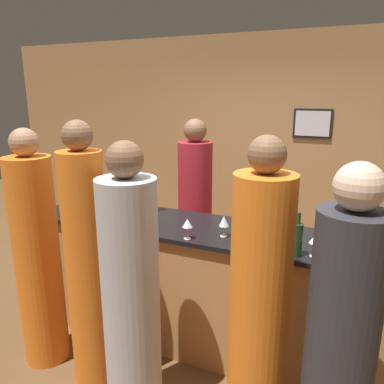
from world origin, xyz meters
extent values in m
plane|color=brown|center=(0.00, 0.00, 0.00)|extent=(14.00, 14.00, 0.00)
cube|color=#A37547|center=(0.00, 2.07, 1.40)|extent=(8.00, 0.06, 2.80)
cube|color=black|center=(0.51, 2.03, 1.75)|extent=(0.44, 0.02, 0.34)
cube|color=silver|center=(0.51, 2.02, 1.75)|extent=(0.39, 0.00, 0.29)
cube|color=#B27F4C|center=(0.00, 0.00, 0.52)|extent=(3.01, 0.62, 1.03)
cube|color=black|center=(0.00, 0.00, 1.05)|extent=(3.07, 0.68, 0.04)
cylinder|color=maroon|center=(-0.45, 0.79, 0.81)|extent=(0.35, 0.35, 1.63)
sphere|color=brown|center=(-0.45, 0.79, 1.74)|extent=(0.23, 0.23, 0.23)
cylinder|color=orange|center=(0.59, -0.68, 0.85)|extent=(0.35, 0.35, 1.69)
sphere|color=brown|center=(0.59, -0.68, 1.80)|extent=(0.21, 0.21, 0.21)
cylinder|color=orange|center=(-1.14, -0.67, 0.83)|extent=(0.34, 0.34, 1.66)
sphere|color=#A37556|center=(-1.14, -0.67, 1.76)|extent=(0.21, 0.21, 0.21)
cylinder|color=#2D2D33|center=(1.05, -0.82, 0.79)|extent=(0.35, 0.35, 1.59)
sphere|color=beige|center=(1.05, -0.82, 1.70)|extent=(0.23, 0.23, 0.23)
cylinder|color=#B2B2B7|center=(-0.20, -0.82, 0.81)|extent=(0.37, 0.37, 1.62)
sphere|color=brown|center=(-0.20, -0.82, 1.73)|extent=(0.22, 0.22, 0.22)
cylinder|color=orange|center=(-0.59, -0.75, 0.87)|extent=(0.29, 0.29, 1.75)
sphere|color=brown|center=(-0.59, -0.75, 1.85)|extent=(0.20, 0.20, 0.20)
cylinder|color=black|center=(-0.82, 0.15, 1.17)|extent=(0.08, 0.08, 0.21)
cylinder|color=black|center=(-0.82, 0.15, 1.32)|extent=(0.03, 0.03, 0.08)
cylinder|color=#19381E|center=(-0.61, 0.20, 1.18)|extent=(0.07, 0.07, 0.22)
cylinder|color=#19381E|center=(-0.61, 0.20, 1.33)|extent=(0.03, 0.03, 0.09)
cylinder|color=#19381E|center=(0.72, -0.25, 1.18)|extent=(0.07, 0.07, 0.22)
cylinder|color=#19381E|center=(0.72, -0.25, 1.33)|extent=(0.03, 0.03, 0.08)
cylinder|color=silver|center=(-1.13, 0.07, 1.16)|extent=(0.18, 0.18, 0.19)
cylinder|color=silver|center=(0.83, -0.22, 1.07)|extent=(0.05, 0.05, 0.00)
cylinder|color=silver|center=(0.83, -0.22, 1.12)|extent=(0.01, 0.01, 0.09)
cone|color=silver|center=(0.83, -0.22, 1.19)|extent=(0.08, 0.08, 0.06)
cylinder|color=silver|center=(0.43, -0.03, 1.07)|extent=(0.05, 0.05, 0.00)
cylinder|color=silver|center=(0.43, -0.03, 1.11)|extent=(0.01, 0.01, 0.08)
cone|color=silver|center=(0.43, -0.03, 1.18)|extent=(0.06, 0.06, 0.06)
cylinder|color=silver|center=(-1.22, -0.12, 1.07)|extent=(0.05, 0.05, 0.00)
cylinder|color=silver|center=(-1.22, -0.12, 1.12)|extent=(0.01, 0.01, 0.09)
cone|color=silver|center=(-1.22, -0.12, 1.20)|extent=(0.07, 0.07, 0.07)
cylinder|color=silver|center=(1.10, -0.28, 1.07)|extent=(0.05, 0.05, 0.00)
cylinder|color=silver|center=(1.10, -0.28, 1.12)|extent=(0.01, 0.01, 0.10)
cone|color=silver|center=(1.10, -0.28, 1.20)|extent=(0.08, 0.08, 0.06)
cylinder|color=silver|center=(-0.05, -0.28, 1.07)|extent=(0.05, 0.05, 0.00)
cylinder|color=silver|center=(-0.05, -0.28, 1.11)|extent=(0.01, 0.01, 0.09)
cone|color=silver|center=(-0.05, -0.28, 1.19)|extent=(0.08, 0.08, 0.06)
cylinder|color=silver|center=(0.18, -0.12, 1.07)|extent=(0.05, 0.05, 0.00)
cylinder|color=silver|center=(0.18, -0.12, 1.11)|extent=(0.01, 0.01, 0.08)
cone|color=silver|center=(0.18, -0.12, 1.19)|extent=(0.07, 0.07, 0.08)
camera|label=1|loc=(1.02, -2.60, 2.11)|focal=35.00mm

